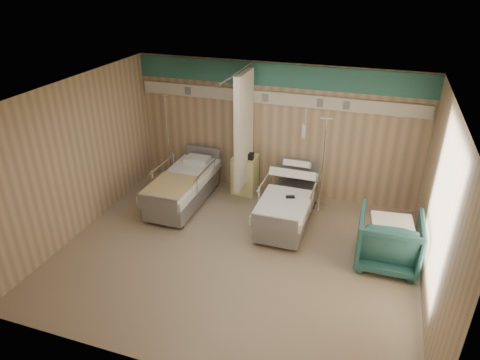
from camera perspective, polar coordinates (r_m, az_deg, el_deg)
name	(u,v)px	position (r m, az deg, el deg)	size (l,w,h in m)	color
ground	(236,254)	(7.53, -0.52, -9.79)	(6.00, 5.00, 0.00)	#88755D
room_walls	(239,149)	(6.82, -0.14, 4.15)	(6.04, 5.04, 2.82)	tan
bed_right	(287,208)	(8.28, 6.35, -3.67)	(1.00, 2.16, 0.63)	white
bed_left	(183,190)	(8.91, -7.56, -1.38)	(1.00, 2.16, 0.63)	white
bedside_cabinet	(245,174)	(9.25, 0.67, 0.74)	(0.50, 0.48, 0.85)	#E1E08D
visitor_armchair	(388,240)	(7.47, 19.19, -7.55)	(0.99, 1.02, 0.92)	#1F4F4F
waffle_blanket	(394,214)	(7.22, 19.87, -4.22)	(0.64, 0.57, 0.07)	silver
iv_stand_right	(320,191)	(8.79, 10.60, -1.42)	(0.35, 0.35, 1.94)	silver
iv_stand_left	(170,162)	(9.98, -9.29, 2.33)	(0.36, 0.36, 2.01)	silver
call_remote	(290,197)	(7.96, 6.72, -2.25)	(0.16, 0.07, 0.04)	black
tan_blanket	(170,186)	(8.41, -9.27, -0.75)	(0.82, 1.03, 0.04)	tan
toiletry_bag	(248,156)	(8.93, 1.09, 3.22)	(0.23, 0.15, 0.13)	black
white_cup	(238,152)	(9.13, -0.24, 3.80)	(0.10, 0.10, 0.14)	white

